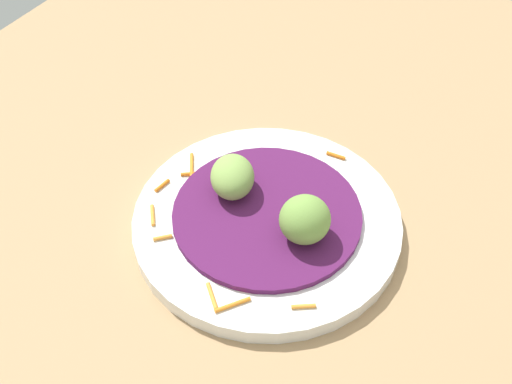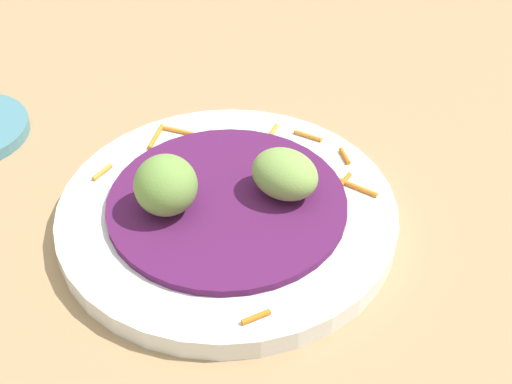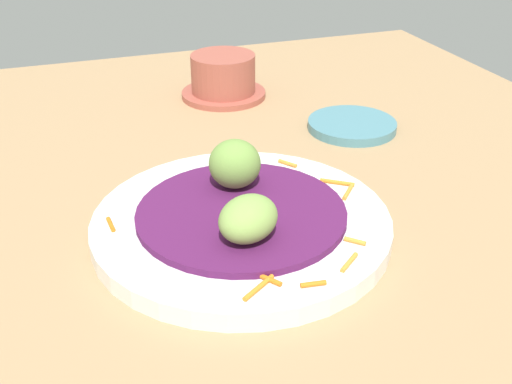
{
  "view_description": "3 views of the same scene",
  "coord_description": "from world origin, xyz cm",
  "px_view_note": "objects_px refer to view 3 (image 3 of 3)",
  "views": [
    {
      "loc": [
        17.75,
        -41.7,
        53.64
      ],
      "look_at": [
        -5.41,
        -2.31,
        5.62
      ],
      "focal_mm": 45.75,
      "sensor_mm": 36.0,
      "label": 1
    },
    {
      "loc": [
        10.81,
        37.97,
        43.04
      ],
      "look_at": [
        -5.51,
        -1.73,
        5.86
      ],
      "focal_mm": 51.12,
      "sensor_mm": 36.0,
      "label": 2
    },
    {
      "loc": [
        -50.43,
        11.76,
        33.76
      ],
      "look_at": [
        -2.93,
        -4.84,
        5.69
      ],
      "focal_mm": 44.05,
      "sensor_mm": 36.0,
      "label": 3
    }
  ],
  "objects_px": {
    "guac_scoop_left": "(248,219)",
    "side_plate_small": "(352,125)",
    "guac_scoop_center": "(235,164)",
    "terracotta_bowl": "(223,78)",
    "main_plate": "(241,224)"
  },
  "relations": [
    {
      "from": "guac_scoop_center",
      "to": "guac_scoop_left",
      "type": "bearing_deg",
      "value": 169.22
    },
    {
      "from": "main_plate",
      "to": "guac_scoop_left",
      "type": "height_order",
      "value": "guac_scoop_left"
    },
    {
      "from": "side_plate_small",
      "to": "terracotta_bowl",
      "type": "xyz_separation_m",
      "value": [
        0.17,
        0.12,
        0.02
      ]
    },
    {
      "from": "guac_scoop_left",
      "to": "terracotta_bowl",
      "type": "relative_size",
      "value": 0.47
    },
    {
      "from": "side_plate_small",
      "to": "terracotta_bowl",
      "type": "distance_m",
      "value": 0.21
    },
    {
      "from": "guac_scoop_center",
      "to": "side_plate_small",
      "type": "height_order",
      "value": "guac_scoop_center"
    },
    {
      "from": "guac_scoop_left",
      "to": "guac_scoop_center",
      "type": "distance_m",
      "value": 0.09
    },
    {
      "from": "guac_scoop_left",
      "to": "side_plate_small",
      "type": "distance_m",
      "value": 0.32
    },
    {
      "from": "guac_scoop_center",
      "to": "terracotta_bowl",
      "type": "relative_size",
      "value": 0.42
    },
    {
      "from": "main_plate",
      "to": "guac_scoop_left",
      "type": "relative_size",
      "value": 4.91
    },
    {
      "from": "main_plate",
      "to": "guac_scoop_left",
      "type": "bearing_deg",
      "value": 169.22
    },
    {
      "from": "guac_scoop_center",
      "to": "side_plate_small",
      "type": "relative_size",
      "value": 0.45
    },
    {
      "from": "guac_scoop_center",
      "to": "side_plate_small",
      "type": "xyz_separation_m",
      "value": [
        0.14,
        -0.2,
        -0.04
      ]
    },
    {
      "from": "main_plate",
      "to": "terracotta_bowl",
      "type": "xyz_separation_m",
      "value": [
        0.35,
        -0.09,
        0.02
      ]
    },
    {
      "from": "side_plate_small",
      "to": "main_plate",
      "type": "bearing_deg",
      "value": 131.54
    }
  ]
}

